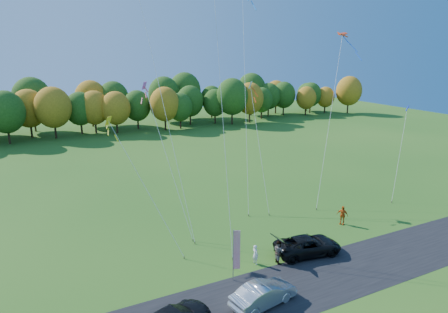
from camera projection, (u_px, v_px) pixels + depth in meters
name	position (u px, v px, depth m)	size (l,w,h in m)	color
ground	(259.00, 262.00, 30.88)	(160.00, 160.00, 0.00)	#245817
asphalt_strip	(289.00, 288.00, 27.43)	(90.00, 6.00, 0.01)	black
tree_line	(112.00, 133.00, 78.31)	(116.00, 12.00, 10.00)	#1E4711
black_suv	(308.00, 245.00, 31.88)	(2.49, 5.40, 1.50)	black
silver_sedan	(263.00, 294.00, 25.53)	(1.61, 4.61, 1.52)	#B9BABE
person_tailgate_a	(255.00, 254.00, 30.40)	(0.57, 0.38, 1.57)	silver
person_tailgate_b	(279.00, 252.00, 30.55)	(0.90, 0.70, 1.85)	gray
person_east	(342.00, 215.00, 37.28)	(1.06, 0.44, 1.81)	#D15313
feather_flag	(236.00, 249.00, 27.82)	(0.50, 0.22, 3.94)	#999999
kite_delta_blue	(159.00, 83.00, 34.52)	(3.14, 11.44, 26.24)	#4C3F33
kite_parafoil_orange	(245.00, 89.00, 42.66)	(7.60, 12.73, 23.99)	#4C3F33
kite_delta_red	(221.00, 96.00, 32.32)	(3.58, 9.57, 24.81)	#4C3F33
kite_parafoil_rainbow	(330.00, 116.00, 43.16)	(9.61, 7.33, 18.09)	#4C3F33
kite_diamond_yellow	(145.00, 187.00, 31.94)	(4.49, 7.19, 10.99)	#4C3F33
kite_diamond_white	(259.00, 146.00, 40.82)	(1.92, 6.89, 12.97)	#4C3F33
kite_diamond_pink	(168.00, 159.00, 35.19)	(2.21, 7.65, 13.40)	#4C3F33
kite_diamond_blue_low	(400.00, 154.00, 43.57)	(4.78, 3.38, 10.12)	#4C3F33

